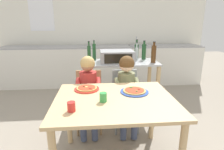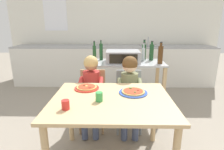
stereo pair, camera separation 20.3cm
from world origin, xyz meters
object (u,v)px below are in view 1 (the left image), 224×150
(bottle_tall_green_wine, at_px, (144,51))
(dining_chair_right, at_px, (125,95))
(kitchen_island_cart, at_px, (121,79))
(bottle_brown_beer, at_px, (136,51))
(bottle_slim_sauce, at_px, (137,53))
(child_in_olive_shirt, at_px, (127,85))
(dining_chair_left, at_px, (89,96))
(child_in_red_shirt, at_px, (88,86))
(bottle_clear_vinegar, at_px, (94,52))
(toaster_oven, at_px, (117,56))
(pizza_plate_red_rimmed, at_px, (87,88))
(drinking_cup_green, at_px, (103,97))
(drinking_cup_red, at_px, (71,107))
(bottle_dark_olive_oil, at_px, (154,54))
(dining_table, at_px, (115,108))
(bottle_squat_spirits, at_px, (89,55))
(pizza_plate_blue_rimmed, at_px, (134,91))

(bottle_tall_green_wine, xyz_separation_m, dining_chair_right, (-0.41, -0.65, -0.51))
(kitchen_island_cart, xyz_separation_m, bottle_brown_beer, (0.28, 0.20, 0.41))
(bottle_slim_sauce, bearing_deg, child_in_olive_shirt, -110.90)
(dining_chair_left, height_order, child_in_red_shirt, child_in_red_shirt)
(bottle_clear_vinegar, bearing_deg, toaster_oven, -27.06)
(pizza_plate_red_rimmed, relative_size, drinking_cup_green, 3.10)
(bottle_tall_green_wine, xyz_separation_m, drinking_cup_red, (-1.01, -1.61, -0.20))
(bottle_dark_olive_oil, xyz_separation_m, dining_table, (-0.71, -1.11, -0.35))
(child_in_olive_shirt, bearing_deg, drinking_cup_green, -116.65)
(bottle_clear_vinegar, xyz_separation_m, pizza_plate_red_rimmed, (-0.08, -1.10, -0.23))
(pizza_plate_red_rimmed, bearing_deg, drinking_cup_red, -101.59)
(toaster_oven, xyz_separation_m, dining_chair_right, (0.07, -0.47, -0.46))
(bottle_squat_spirits, height_order, pizza_plate_red_rimmed, bottle_squat_spirits)
(dining_table, relative_size, dining_chair_right, 1.42)
(bottle_brown_beer, distance_m, dining_chair_right, 0.90)
(kitchen_island_cart, distance_m, pizza_plate_red_rimmed, 1.09)
(drinking_cup_red, bearing_deg, bottle_brown_beer, 61.57)
(dining_chair_left, xyz_separation_m, dining_chair_right, (0.50, -0.01, 0.00))
(bottle_clear_vinegar, relative_size, bottle_squat_spirits, 0.94)
(bottle_squat_spirits, bearing_deg, bottle_tall_green_wine, 21.86)
(bottle_slim_sauce, bearing_deg, drinking_cup_green, -113.79)
(bottle_tall_green_wine, bearing_deg, bottle_clear_vinegar, -179.67)
(toaster_oven, height_order, pizza_plate_blue_rimmed, toaster_oven)
(bottle_clear_vinegar, relative_size, child_in_red_shirt, 0.32)
(bottle_tall_green_wine, distance_m, child_in_red_shirt, 1.23)
(bottle_squat_spirits, bearing_deg, drinking_cup_red, -95.22)
(bottle_slim_sauce, distance_m, pizza_plate_blue_rimmed, 1.20)
(bottle_dark_olive_oil, distance_m, dining_chair_left, 1.17)
(child_in_olive_shirt, relative_size, drinking_cup_green, 11.80)
(bottle_squat_spirits, height_order, child_in_olive_shirt, bottle_squat_spirits)
(kitchen_island_cart, xyz_separation_m, dining_chair_right, (-0.01, -0.49, -0.09))
(bottle_slim_sauce, relative_size, drinking_cup_red, 3.67)
(bottle_brown_beer, height_order, pizza_plate_red_rimmed, bottle_brown_beer)
(toaster_oven, xyz_separation_m, child_in_red_shirt, (-0.43, -0.58, -0.28))
(bottle_squat_spirits, xyz_separation_m, pizza_plate_red_rimmed, (-0.01, -0.75, -0.24))
(dining_table, xyz_separation_m, drinking_cup_green, (-0.11, -0.06, 0.15))
(bottle_slim_sauce, relative_size, drinking_cup_green, 3.46)
(bottle_dark_olive_oil, xyz_separation_m, dining_chair_left, (-0.99, -0.37, -0.51))
(bottle_dark_olive_oil, relative_size, drinking_cup_red, 3.98)
(dining_chair_left, bearing_deg, drinking_cup_green, -78.32)
(kitchen_island_cart, distance_m, dining_chair_right, 0.50)
(child_in_olive_shirt, bearing_deg, bottle_squat_spirits, 139.85)
(child_in_olive_shirt, height_order, pizza_plate_blue_rimmed, child_in_olive_shirt)
(bottle_tall_green_wine, relative_size, pizza_plate_red_rimmed, 1.16)
(bottle_dark_olive_oil, relative_size, bottle_squat_spirits, 0.94)
(bottle_slim_sauce, height_order, pizza_plate_blue_rimmed, bottle_slim_sauce)
(dining_chair_right, relative_size, drinking_cup_red, 9.93)
(bottle_brown_beer, bearing_deg, dining_table, -109.82)
(bottle_clear_vinegar, distance_m, bottle_squat_spirits, 0.36)
(child_in_red_shirt, relative_size, pizza_plate_blue_rimmed, 3.48)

